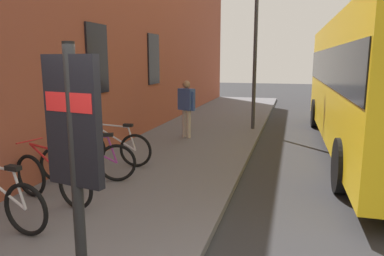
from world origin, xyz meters
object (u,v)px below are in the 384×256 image
object	(u,v)px
pedestrian_near_bus	(186,103)
street_lamp	(256,32)
transit_info_sign	(74,140)
city_bus	(378,78)
bicycle_end_of_row	(113,148)
bicycle_leaning_wall	(89,162)
bicycle_far_end	(52,179)

from	to	relation	value
pedestrian_near_bus	street_lamp	size ratio (longest dim) A/B	0.32
transit_info_sign	street_lamp	world-z (taller)	street_lamp
city_bus	street_lamp	distance (m)	3.98
bicycle_end_of_row	pedestrian_near_bus	world-z (taller)	pedestrian_near_bus
transit_info_sign	pedestrian_near_bus	xyz separation A→B (m)	(7.40, 1.24, -0.58)
transit_info_sign	street_lamp	distance (m)	9.47
bicycle_leaning_wall	pedestrian_near_bus	bearing A→B (deg)	-8.17
bicycle_leaning_wall	pedestrian_near_bus	size ratio (longest dim) A/B	1.01
bicycle_leaning_wall	transit_info_sign	distance (m)	3.83
bicycle_leaning_wall	bicycle_far_end	bearing A→B (deg)	178.62
bicycle_far_end	bicycle_end_of_row	world-z (taller)	same
bicycle_far_end	city_bus	xyz separation A→B (m)	(5.45, -5.67, 1.41)
bicycle_leaning_wall	street_lamp	distance (m)	7.18
transit_info_sign	pedestrian_near_bus	distance (m)	7.53
transit_info_sign	city_bus	size ratio (longest dim) A/B	0.23
bicycle_far_end	bicycle_leaning_wall	distance (m)	1.03
bicycle_far_end	transit_info_sign	bearing A→B (deg)	-138.02
bicycle_leaning_wall	street_lamp	xyz separation A→B (m)	(6.21, -2.35, 2.75)
bicycle_end_of_row	city_bus	distance (m)	6.78
bicycle_end_of_row	city_bus	world-z (taller)	city_bus
city_bus	pedestrian_near_bus	world-z (taller)	city_bus
bicycle_far_end	bicycle_end_of_row	size ratio (longest dim) A/B	0.98
city_bus	bicycle_leaning_wall	bearing A→B (deg)	128.07
transit_info_sign	pedestrian_near_bus	bearing A→B (deg)	9.53
bicycle_leaning_wall	bicycle_end_of_row	world-z (taller)	same
bicycle_end_of_row	bicycle_far_end	bearing A→B (deg)	-178.28
city_bus	pedestrian_near_bus	bearing A→B (deg)	91.62
bicycle_end_of_row	transit_info_sign	world-z (taller)	transit_info_sign
bicycle_far_end	bicycle_end_of_row	xyz separation A→B (m)	(2.13, 0.06, -0.00)
bicycle_end_of_row	city_bus	bearing A→B (deg)	-59.91
transit_info_sign	bicycle_leaning_wall	bearing A→B (deg)	30.74
bicycle_leaning_wall	bicycle_end_of_row	bearing A→B (deg)	4.63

